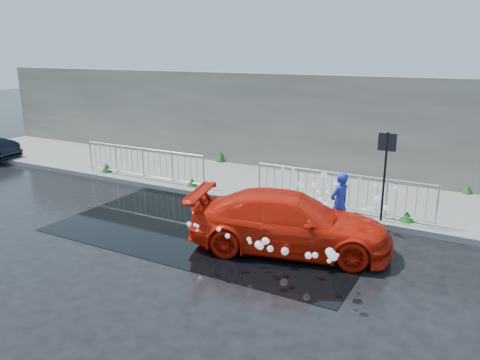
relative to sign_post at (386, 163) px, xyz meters
The scene contains 12 objects.
ground 5.50m from the sign_post, 143.57° to the right, with size 90.00×90.00×0.00m, color black.
pavement 4.90m from the sign_post, 155.66° to the left, with size 30.00×4.00×0.15m, color slate.
curb 4.51m from the sign_post, behind, with size 30.00×0.25×0.16m, color slate.
retaining_wall 5.87m from the sign_post, 135.69° to the left, with size 30.00×0.60×3.50m, color #655E55.
puddle 4.59m from the sign_post, 150.42° to the right, with size 8.00×5.00×0.01m, color black.
sign_post is the anchor object (origin of this frame).
railing_left 8.26m from the sign_post, behind, with size 5.05×0.05×1.10m.
railing_right 1.57m from the sign_post, 168.23° to the left, with size 5.05×0.05×1.10m.
weeds 5.18m from the sign_post, 162.70° to the left, with size 12.17×3.93×0.41m.
water_spray 2.53m from the sign_post, 129.89° to the right, with size 3.55×5.63×1.01m.
red_car 3.14m from the sign_post, 121.01° to the right, with size 1.87×4.60×1.34m, color red.
person 1.64m from the sign_post, 126.32° to the right, with size 0.59×0.39×1.61m, color #2236AB.
Camera 1 is at (6.57, -8.78, 4.47)m, focal length 35.00 mm.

